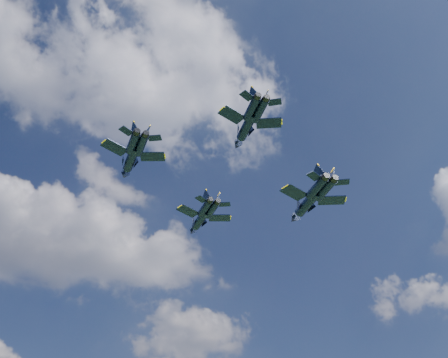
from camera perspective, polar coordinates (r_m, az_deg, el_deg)
jet_lead at (r=107.25m, az=-2.77°, el=-4.71°), size 12.02×15.83×3.74m
jet_left at (r=91.08m, az=-10.62°, el=2.18°), size 11.55×15.17×3.58m
jet_right at (r=101.94m, az=9.41°, el=-2.82°), size 14.13×18.34×4.36m
jet_slot at (r=80.98m, az=2.52°, el=5.87°), size 10.71×13.80×3.29m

